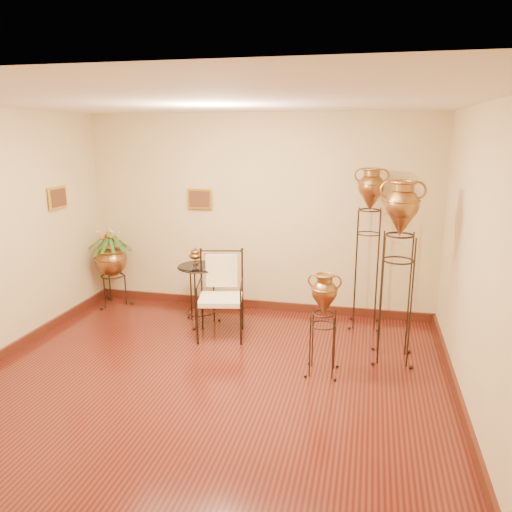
% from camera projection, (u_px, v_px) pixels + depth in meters
% --- Properties ---
extents(ground, '(5.00, 5.00, 0.00)m').
position_uv_depth(ground, '(203.00, 390.00, 5.05)').
color(ground, '#591D15').
rests_on(ground, ground).
extents(room_shell, '(5.02, 5.02, 2.81)m').
position_uv_depth(room_shell, '(198.00, 221.00, 4.63)').
color(room_shell, '#D6C18A').
rests_on(room_shell, ground).
extents(amphora_tall, '(0.55, 0.55, 2.12)m').
position_uv_depth(amphora_tall, '(368.00, 247.00, 6.48)').
color(amphora_tall, black).
rests_on(amphora_tall, ground).
extents(amphora_mid, '(0.57, 0.57, 2.07)m').
position_uv_depth(amphora_mid, '(397.00, 272.00, 5.49)').
color(amphora_mid, black).
rests_on(amphora_mid, ground).
extents(amphora_short, '(0.40, 0.40, 1.13)m').
position_uv_depth(amphora_short, '(323.00, 324.00, 5.28)').
color(amphora_short, black).
rests_on(amphora_short, ground).
extents(planter_urn, '(0.80, 0.80, 1.32)m').
position_uv_depth(planter_urn, '(111.00, 257.00, 7.37)').
color(planter_urn, black).
rests_on(planter_urn, ground).
extents(armchair, '(0.72, 0.68, 1.09)m').
position_uv_depth(armchair, '(220.00, 296.00, 6.24)').
color(armchair, black).
rests_on(armchair, ground).
extents(side_table, '(0.73, 0.73, 1.03)m').
position_uv_depth(side_table, '(200.00, 293.00, 6.72)').
color(side_table, black).
rests_on(side_table, ground).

